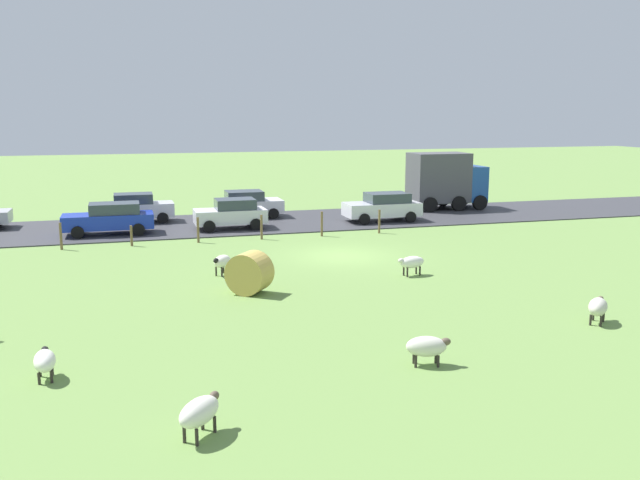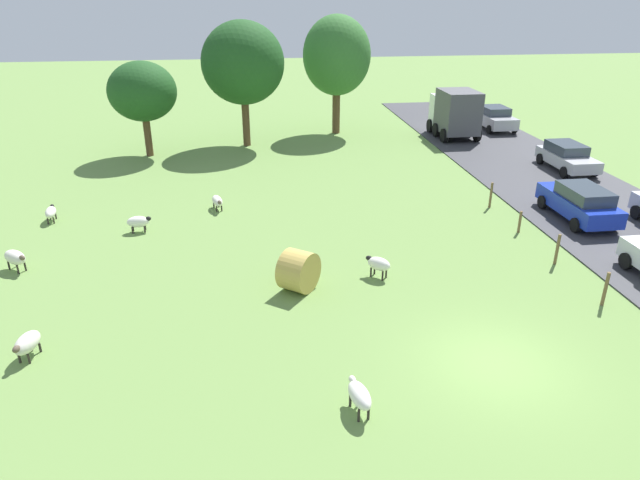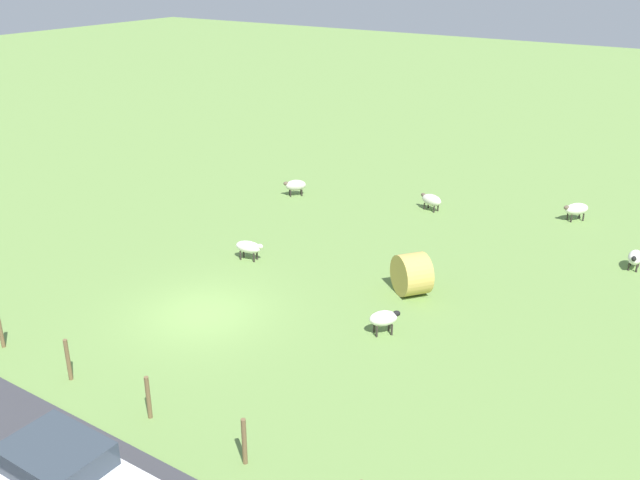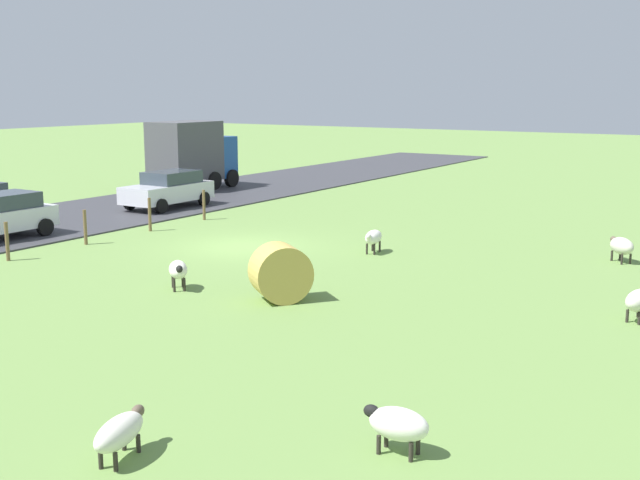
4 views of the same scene
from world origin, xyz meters
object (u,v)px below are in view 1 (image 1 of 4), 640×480
(sheep_4, at_px, (45,361))
(sheep_6, at_px, (427,346))
(sheep_1, at_px, (200,412))
(sheep_5, at_px, (598,307))
(car_3, at_px, (248,204))
(sheep_2, at_px, (412,262))
(car_2, at_px, (231,213))
(hay_bale_0, at_px, (250,273))
(truck_1, at_px, (445,180))
(sheep_3, at_px, (222,261))
(car_0, at_px, (383,206))
(car_6, at_px, (110,218))
(car_7, at_px, (138,207))

(sheep_4, height_order, sheep_6, sheep_6)
(sheep_1, distance_m, sheep_5, 13.18)
(sheep_1, distance_m, car_3, 28.41)
(sheep_2, relative_size, car_2, 0.32)
(car_2, distance_m, car_3, 4.02)
(sheep_1, relative_size, hay_bale_0, 0.80)
(sheep_5, height_order, truck_1, truck_1)
(sheep_3, xyz_separation_m, car_0, (10.62, -10.94, 0.37))
(truck_1, relative_size, car_6, 1.06)
(car_0, bearing_deg, sheep_4, 140.59)
(sheep_6, distance_m, car_6, 23.18)
(sheep_2, relative_size, hay_bale_0, 0.82)
(sheep_6, height_order, car_3, car_3)
(car_7, bearing_deg, car_2, -127.01)
(sheep_1, relative_size, car_2, 0.31)
(car_6, bearing_deg, car_7, -22.47)
(sheep_2, xyz_separation_m, sheep_3, (2.15, 7.18, 0.02))
(car_0, bearing_deg, car_3, 64.32)
(sheep_6, bearing_deg, car_7, 14.32)
(sheep_4, xyz_separation_m, sheep_5, (0.08, -15.78, 0.05))
(sheep_5, xyz_separation_m, car_6, (19.98, 14.50, 0.38))
(car_2, distance_m, car_7, 6.09)
(truck_1, distance_m, car_3, 13.16)
(sheep_2, height_order, sheep_6, sheep_2)
(sheep_1, xyz_separation_m, sheep_5, (4.13, -12.51, -0.01))
(sheep_6, relative_size, hay_bale_0, 0.80)
(truck_1, bearing_deg, sheep_3, 130.58)
(sheep_6, bearing_deg, sheep_4, 79.65)
(car_0, relative_size, car_2, 1.13)
(sheep_3, distance_m, truck_1, 22.04)
(sheep_1, bearing_deg, truck_1, -34.36)
(truck_1, relative_size, car_2, 1.26)
(hay_bale_0, bearing_deg, car_6, 19.95)
(sheep_6, relative_size, car_3, 0.30)
(car_7, bearing_deg, sheep_3, -168.55)
(sheep_3, xyz_separation_m, hay_bale_0, (-3.04, -0.55, 0.19))
(sheep_6, bearing_deg, car_6, 20.15)
(sheep_5, bearing_deg, truck_1, -15.45)
(hay_bale_0, xyz_separation_m, car_7, (17.17, 3.41, 0.18))
(sheep_1, distance_m, car_2, 24.48)
(car_3, distance_m, car_7, 6.45)
(sheep_1, bearing_deg, sheep_5, -71.73)
(sheep_1, bearing_deg, car_3, -12.13)
(sheep_6, xyz_separation_m, car_0, (21.88, -7.33, 0.41))
(hay_bale_0, xyz_separation_m, car_3, (17.20, -3.04, 0.16))
(truck_1, height_order, car_6, truck_1)
(sheep_2, xyz_separation_m, hay_bale_0, (-0.89, 6.63, 0.21))
(sheep_4, xyz_separation_m, car_0, (20.19, -16.59, 0.44))
(sheep_1, xyz_separation_m, hay_bale_0, (10.57, -2.93, 0.20))
(sheep_5, xyz_separation_m, truck_1, (23.79, -6.58, 1.45))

